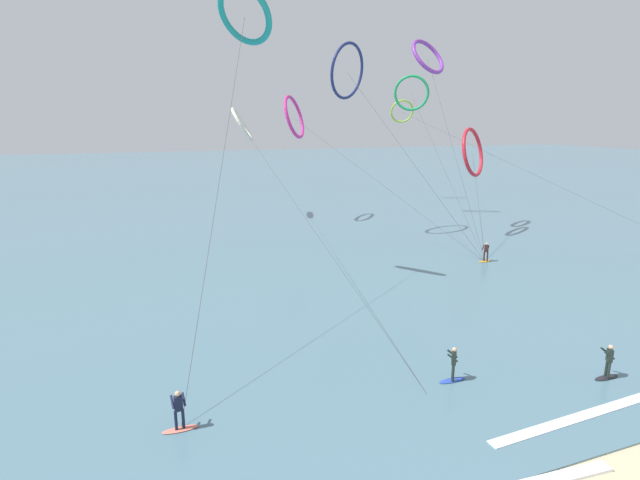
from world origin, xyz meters
name	(u,v)px	position (x,y,z in m)	size (l,w,h in m)	color
sea_water	(186,177)	(0.00, 105.34, 0.04)	(400.00, 200.00, 0.08)	slate
surfer_charcoal	(608,364)	(10.33, 9.27, 0.82)	(1.40, 0.71, 1.70)	black
surfer_coral	(179,413)	(-8.89, 12.18, 0.82)	(1.40, 0.59, 1.70)	#EA7260
surfer_amber	(486,253)	(17.94, 27.39, 0.82)	(1.40, 0.73, 1.70)	orange
surfer_cobalt	(453,366)	(3.35, 11.59, 0.82)	(1.40, 0.72, 1.70)	#2647B7
kite_lime	(403,112)	(27.67, 59.57, 13.35)	(3.70, 53.30, 15.11)	#8CC62D
kite_crimson	(473,152)	(22.87, 36.54, 8.83)	(7.51, 11.21, 11.39)	red
kite_violet	(428,57)	(19.26, 40.23, 18.39)	(5.00, 14.92, 20.30)	purple
kite_teal	(244,14)	(-2.34, 28.11, 18.64)	(8.83, 18.40, 20.52)	teal
kite_navy	(348,71)	(10.37, 40.50, 16.71)	(10.19, 15.10, 19.43)	navy
kite_emerald	(412,93)	(22.37, 48.41, 15.29)	(6.48, 22.61, 17.46)	#199351
kite_ivory	(242,125)	(2.46, 53.77, 11.55)	(3.88, 45.67, 13.63)	silver
kite_magenta	(294,117)	(7.83, 49.99, 12.43)	(12.36, 25.23, 14.97)	#CC288E
wave_crest_mid	(623,404)	(9.14, 7.43, 0.06)	(14.42, 0.50, 0.12)	white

